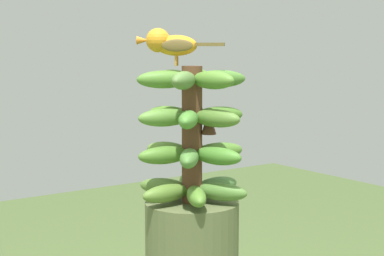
# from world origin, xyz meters

# --- Properties ---
(banana_bunch) EXTENTS (0.28, 0.27, 0.33)m
(banana_bunch) POSITION_xyz_m (0.00, -0.00, 1.08)
(banana_bunch) COLOR brown
(banana_bunch) RESTS_ON banana_tree
(perched_bird) EXTENTS (0.17, 0.16, 0.09)m
(perched_bird) POSITION_xyz_m (-0.04, 0.04, 1.30)
(perched_bird) COLOR #C68933
(perched_bird) RESTS_ON banana_bunch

